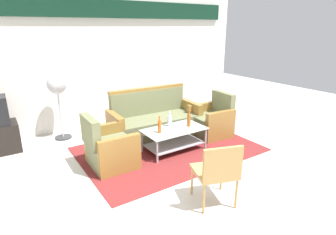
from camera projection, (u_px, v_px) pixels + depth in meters
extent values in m
plane|color=beige|center=(203.00, 173.00, 4.20)|extent=(14.00, 14.00, 0.00)
cube|color=silver|center=(117.00, 60.00, 6.19)|extent=(6.52, 0.12, 2.80)
cube|color=black|center=(116.00, 9.00, 5.78)|extent=(5.76, 0.08, 0.36)
cube|color=maroon|center=(169.00, 149.00, 5.01)|extent=(3.07, 2.11, 0.01)
cube|color=#6B704C|center=(156.00, 127.00, 5.47)|extent=(1.63, 0.77, 0.42)
cube|color=#6B704C|center=(148.00, 102.00, 5.59)|extent=(1.60, 0.21, 0.48)
cube|color=olive|center=(191.00, 116.00, 5.85)|extent=(0.15, 0.70, 0.62)
cube|color=olive|center=(115.00, 130.00, 5.03)|extent=(0.15, 0.70, 0.62)
cube|color=olive|center=(148.00, 89.00, 5.51)|extent=(1.64, 0.18, 0.06)
cube|color=#6B704C|center=(112.00, 153.00, 4.38)|extent=(0.67, 0.61, 0.40)
cube|color=#6B704C|center=(90.00, 132.00, 4.09)|extent=(0.13, 0.60, 0.45)
cube|color=olive|center=(104.00, 141.00, 4.62)|extent=(0.66, 0.11, 0.58)
cube|color=olive|center=(120.00, 156.00, 4.09)|extent=(0.66, 0.11, 0.58)
cube|color=#6B704C|center=(210.00, 125.00, 5.61)|extent=(0.70, 0.65, 0.40)
cube|color=#6B704C|center=(223.00, 103.00, 5.62)|extent=(0.17, 0.61, 0.45)
cube|color=olive|center=(220.00, 126.00, 5.31)|extent=(0.67, 0.15, 0.58)
cube|color=olive|center=(201.00, 117.00, 5.86)|extent=(0.67, 0.15, 0.58)
cube|color=silver|center=(174.00, 129.00, 4.84)|extent=(1.10, 0.60, 0.02)
cube|color=#9E9EA5|center=(174.00, 144.00, 4.92)|extent=(1.00, 0.52, 0.02)
cylinder|color=#9E9EA5|center=(142.00, 141.00, 4.84)|extent=(0.04, 0.04, 0.40)
cylinder|color=#9E9EA5|center=(188.00, 130.00, 5.37)|extent=(0.04, 0.04, 0.40)
cylinder|color=#9E9EA5|center=(157.00, 152.00, 4.43)|extent=(0.04, 0.04, 0.40)
cylinder|color=#9E9EA5|center=(206.00, 138.00, 4.96)|extent=(0.04, 0.04, 0.40)
cylinder|color=brown|center=(189.00, 120.00, 4.94)|extent=(0.07, 0.07, 0.22)
cylinder|color=brown|center=(189.00, 112.00, 4.89)|extent=(0.03, 0.03, 0.09)
cylinder|color=silver|center=(170.00, 121.00, 4.95)|extent=(0.08, 0.08, 0.20)
cylinder|color=silver|center=(170.00, 113.00, 4.90)|extent=(0.03, 0.03, 0.09)
cylinder|color=#D85919|center=(160.00, 127.00, 4.64)|extent=(0.06, 0.06, 0.21)
cylinder|color=#D85919|center=(159.00, 118.00, 4.59)|extent=(0.02, 0.02, 0.09)
cylinder|color=silver|center=(181.00, 124.00, 4.92)|extent=(0.08, 0.08, 0.10)
cylinder|color=#2D2D33|center=(64.00, 137.00, 5.51)|extent=(0.32, 0.32, 0.03)
cylinder|color=#B2B2B7|center=(60.00, 114.00, 5.36)|extent=(0.03, 0.03, 0.95)
sphere|color=#B2B2B7|center=(57.00, 84.00, 5.17)|extent=(0.36, 0.36, 0.36)
cube|color=#AD844C|center=(214.00, 171.00, 3.40)|extent=(0.61, 0.61, 0.04)
cube|color=#AD844C|center=(223.00, 164.00, 3.13)|extent=(0.47, 0.19, 0.40)
cylinder|color=#AD844C|center=(192.00, 180.00, 3.61)|extent=(0.03, 0.03, 0.42)
cylinder|color=#AD844C|center=(221.00, 176.00, 3.71)|extent=(0.03, 0.03, 0.42)
cylinder|color=#AD844C|center=(204.00, 198.00, 3.23)|extent=(0.03, 0.03, 0.42)
cylinder|color=#AD844C|center=(236.00, 193.00, 3.33)|extent=(0.03, 0.03, 0.42)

